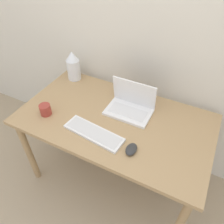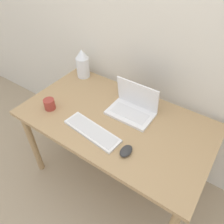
# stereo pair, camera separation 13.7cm
# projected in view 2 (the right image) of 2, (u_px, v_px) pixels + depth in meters

# --- Properties ---
(ground_plane) EXTENTS (12.00, 12.00, 0.00)m
(ground_plane) POSITION_uv_depth(u_px,v_px,m) (89.00, 209.00, 1.77)
(ground_plane) COLOR tan
(wall_back) EXTENTS (6.00, 0.05, 2.50)m
(wall_back) POSITION_uv_depth(u_px,v_px,m) (154.00, 22.00, 1.43)
(wall_back) COLOR silver
(wall_back) RESTS_ON ground_plane
(desk) EXTENTS (1.34, 0.75, 0.72)m
(desk) POSITION_uv_depth(u_px,v_px,m) (115.00, 127.00, 1.57)
(desk) COLOR tan
(desk) RESTS_ON ground_plane
(laptop) EXTENTS (0.32, 0.21, 0.23)m
(laptop) POSITION_uv_depth(u_px,v_px,m) (133.00, 107.00, 1.53)
(laptop) COLOR white
(laptop) RESTS_ON desk
(keyboard) EXTENTS (0.42, 0.17, 0.02)m
(keyboard) POSITION_uv_depth(u_px,v_px,m) (92.00, 131.00, 1.41)
(keyboard) COLOR white
(keyboard) RESTS_ON desk
(mouse) EXTENTS (0.06, 0.10, 0.03)m
(mouse) POSITION_uv_depth(u_px,v_px,m) (126.00, 151.00, 1.29)
(mouse) COLOR #2D2D2D
(mouse) RESTS_ON desk
(vase) EXTENTS (0.11, 0.11, 0.25)m
(vase) POSITION_uv_depth(u_px,v_px,m) (83.00, 64.00, 1.83)
(vase) COLOR white
(vase) RESTS_ON desk
(mug) EXTENTS (0.08, 0.08, 0.08)m
(mug) POSITION_uv_depth(u_px,v_px,m) (49.00, 104.00, 1.57)
(mug) COLOR #9E382D
(mug) RESTS_ON desk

